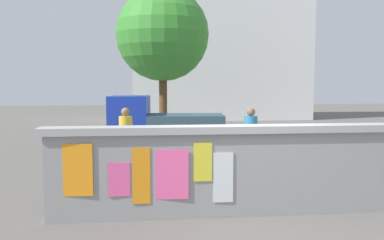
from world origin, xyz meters
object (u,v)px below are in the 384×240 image
at_px(bicycle_far, 286,149).
at_px(tree_roadside, 163,35).
at_px(auto_rickshaw_truck, 161,125).
at_px(person_walking, 251,132).
at_px(motorcycle, 133,174).
at_px(bicycle_near, 325,173).
at_px(person_bystander, 126,132).

height_order(bicycle_far, tree_roadside, tree_roadside).
bearing_deg(auto_rickshaw_truck, person_walking, -51.99).
bearing_deg(tree_roadside, motorcycle, -95.29).
bearing_deg(person_walking, bicycle_far, 36.34).
bearing_deg(tree_roadside, bicycle_near, -73.78).
relative_size(motorcycle, person_walking, 1.16).
bearing_deg(auto_rickshaw_truck, tree_roadside, 87.17).
height_order(person_walking, tree_roadside, tree_roadside).
relative_size(motorcycle, person_bystander, 1.16).
xyz_separation_m(auto_rickshaw_truck, person_walking, (2.21, -2.83, 0.09)).
bearing_deg(person_bystander, auto_rickshaw_truck, 68.97).
height_order(bicycle_near, bicycle_far, same).
relative_size(bicycle_near, person_bystander, 1.02).
relative_size(bicycle_near, bicycle_far, 0.97).
relative_size(auto_rickshaw_truck, person_walking, 2.30).
bearing_deg(tree_roadside, person_bystander, -98.84).
height_order(auto_rickshaw_truck, bicycle_near, auto_rickshaw_truck).
height_order(bicycle_near, person_bystander, person_bystander).
bearing_deg(person_bystander, tree_roadside, 81.16).
height_order(bicycle_far, person_bystander, person_bystander).
xyz_separation_m(auto_rickshaw_truck, motorcycle, (-0.70, -4.98, -0.44)).
relative_size(motorcycle, bicycle_far, 1.11).
distance_m(auto_rickshaw_truck, bicycle_near, 5.92).
height_order(auto_rickshaw_truck, person_bystander, auto_rickshaw_truck).
bearing_deg(bicycle_near, tree_roadside, 106.22).
xyz_separation_m(bicycle_near, tree_roadside, (-3.00, 10.31, 4.08)).
relative_size(auto_rickshaw_truck, motorcycle, 1.97).
height_order(motorcycle, person_bystander, person_bystander).
relative_size(bicycle_near, person_walking, 1.02).
distance_m(bicycle_far, person_walking, 1.74).
height_order(motorcycle, bicycle_near, bicycle_near).
distance_m(motorcycle, tree_roadside, 11.17).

